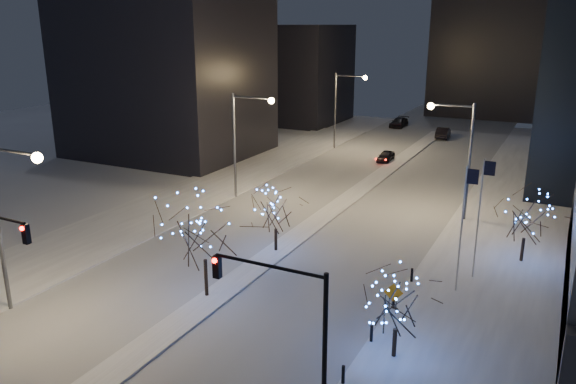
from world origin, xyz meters
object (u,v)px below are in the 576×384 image
Objects in this scene: street_lamp_east at (459,145)px; construction_sign at (393,295)px; holiday_tree_plaza_far at (527,217)px; street_lamp_w_mid at (244,132)px; street_lamp_w_far at (343,100)px; car_mid at (443,133)px; holiday_tree_plaza_near at (397,303)px; car_near at (386,156)px; holiday_tree_median_far at (276,210)px; street_lamp_w_near at (7,206)px; car_far at (399,122)px; holiday_tree_median_near at (204,228)px; traffic_signal_east at (290,317)px.

street_lamp_east reaches higher than construction_sign.
street_lamp_w_mid is at bearing 170.45° from holiday_tree_plaza_far.
street_lamp_w_far is 1.96× the size of holiday_tree_plaza_far.
car_mid is 59.51m from holiday_tree_plaza_near.
car_near is 38.25m from construction_sign.
street_lamp_w_mid is 28.75m from holiday_tree_plaza_near.
street_lamp_east is (19.02, -22.00, -0.05)m from street_lamp_w_far.
holiday_tree_median_far is (-1.64, -49.14, 2.46)m from car_mid.
holiday_tree_median_far is at bearing 141.14° from holiday_tree_plaza_near.
car_mid is at bearing 103.39° from street_lamp_east.
construction_sign is at bearing -73.54° from car_near.
holiday_tree_plaza_far is at bearing 104.39° from car_mid.
street_lamp_w_near is 1.96× the size of holiday_tree_plaza_far.
holiday_tree_median_near is (6.35, -63.50, 3.77)m from car_far.
street_lamp_east reaches higher than holiday_tree_plaza_far.
car_near is (7.44, 20.82, -5.85)m from street_lamp_w_mid.
construction_sign reaches higher than car_mid.
holiday_tree_median_near is (-2.05, -57.39, 3.72)m from car_mid.
holiday_tree_plaza_near is 4.77m from construction_sign.
street_lamp_w_mid is at bearing 130.62° from holiday_tree_median_far.
street_lamp_w_far reaches higher than car_near.
holiday_tree_plaza_near is at bearing -5.70° from holiday_tree_median_near.
holiday_tree_plaza_far is at bearing 40.63° from holiday_tree_median_near.
holiday_tree_median_far is at bearing -49.38° from street_lamp_w_mid.
street_lamp_w_near reaches higher than car_far.
holiday_tree_median_near is 1.44× the size of holiday_tree_plaza_near.
holiday_tree_plaza_far reaches higher than car_near.
street_lamp_w_mid is at bearing -91.34° from car_far.
street_lamp_w_far reaches higher than holiday_tree_plaza_near.
traffic_signal_east reaches higher than holiday_tree_median_far.
street_lamp_w_far is (0.00, 25.00, 0.00)m from street_lamp_w_mid.
traffic_signal_east reaches higher than car_mid.
holiday_tree_plaza_near is 0.93× the size of holiday_tree_plaza_far.
car_mid is at bearing 99.78° from holiday_tree_plaza_near.
holiday_tree_plaza_near is (1.57, -22.77, -3.40)m from street_lamp_east.
car_near is 0.81× the size of holiday_tree_plaza_near.
construction_sign is at bearing 94.74° from car_mid.
street_lamp_w_near is 1.00× the size of street_lamp_east.
street_lamp_w_far is at bearing 100.96° from holiday_tree_median_near.
street_lamp_w_mid reaches higher than car_mid.
car_near is at bearing 107.95° from holiday_tree_plaza_near.
holiday_tree_median_near is (8.44, 6.44, -1.98)m from street_lamp_w_near.
holiday_tree_plaza_near is at bearing -72.72° from car_far.
holiday_tree_plaza_near is (2.71, 6.23, -1.71)m from traffic_signal_east.
car_mid is at bearing 52.83° from street_lamp_w_far.
traffic_signal_east reaches higher than holiday_tree_plaza_far.
holiday_tree_median_far is 2.65× the size of construction_sign.
traffic_signal_east is at bearing -76.13° from car_far.
traffic_signal_east is 1.03× the size of holiday_tree_median_near.
street_lamp_w_mid is 25.68m from holiday_tree_plaza_far.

